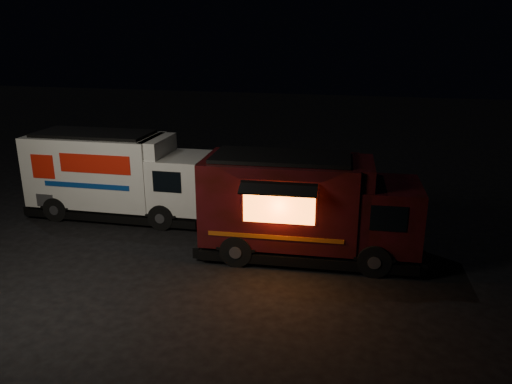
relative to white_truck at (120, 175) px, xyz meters
name	(u,v)px	position (x,y,z in m)	size (l,w,h in m)	color
ground	(188,256)	(3.40, -2.64, -1.45)	(80.00, 80.00, 0.00)	black
white_truck	(120,175)	(0.00, 0.00, 0.00)	(6.39, 2.18, 2.90)	silver
red_truck	(310,207)	(6.71, -1.71, 0.00)	(6.22, 2.29, 2.90)	#3D0B12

